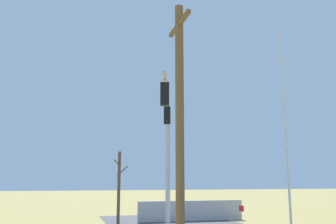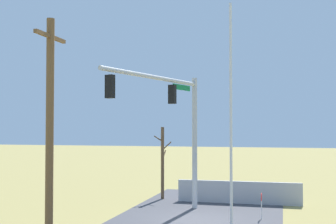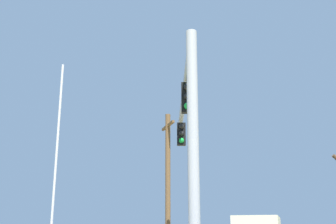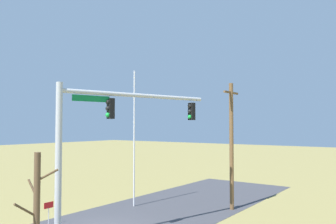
# 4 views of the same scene
# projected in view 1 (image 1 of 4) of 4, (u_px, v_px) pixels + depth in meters

# --- Properties ---
(sidewalk_corner) EXTENTS (6.00, 6.00, 0.01)m
(sidewalk_corner) POSITION_uv_depth(u_px,v_px,m) (163.00, 224.00, 22.12)
(sidewalk_corner) COLOR #B7B5AD
(sidewalk_corner) RESTS_ON ground_plane
(retaining_fence) EXTENTS (0.20, 7.12, 1.28)m
(retaining_fence) POSITION_uv_depth(u_px,v_px,m) (191.00, 211.00, 23.83)
(retaining_fence) COLOR #A8A8AD
(retaining_fence) RESTS_ON ground_plane
(signal_mast) EXTENTS (7.92, 2.53, 7.12)m
(signal_mast) POSITION_uv_depth(u_px,v_px,m) (167.00, 135.00, 19.95)
(signal_mast) COLOR #B2B5BA
(signal_mast) RESTS_ON ground_plane
(flagpole) EXTENTS (0.10, 0.10, 8.94)m
(flagpole) POSITION_uv_depth(u_px,v_px,m) (286.00, 134.00, 15.22)
(flagpole) COLOR silver
(flagpole) RESTS_ON ground_plane
(utility_pole) EXTENTS (1.90, 0.26, 7.99)m
(utility_pole) POSITION_uv_depth(u_px,v_px,m) (180.00, 127.00, 10.84)
(utility_pole) COLOR brown
(utility_pole) RESTS_ON ground_plane
(bare_tree) EXTENTS (1.27, 1.02, 4.43)m
(bare_tree) POSITION_uv_depth(u_px,v_px,m) (119.00, 185.00, 23.39)
(bare_tree) COLOR brown
(bare_tree) RESTS_ON ground_plane
(open_sign) EXTENTS (0.56, 0.04, 1.22)m
(open_sign) POSITION_uv_depth(u_px,v_px,m) (241.00, 211.00, 20.33)
(open_sign) COLOR silver
(open_sign) RESTS_ON ground_plane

